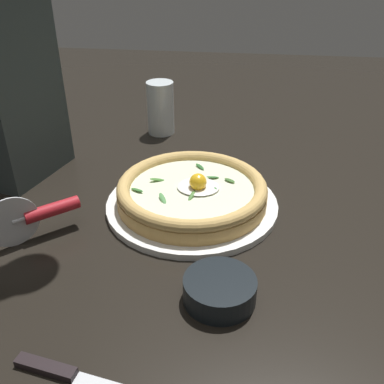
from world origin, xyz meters
name	(u,v)px	position (x,y,z in m)	size (l,w,h in m)	color
ground_plane	(170,207)	(0.00, 0.00, -0.01)	(2.40, 2.40, 0.03)	black
pizza_plate	(192,204)	(0.05, -0.02, 0.01)	(0.32, 0.32, 0.01)	white
pizza	(192,191)	(0.05, -0.02, 0.03)	(0.27, 0.27, 0.06)	tan
side_bowl	(220,290)	(0.11, -0.25, 0.02)	(0.10, 0.10, 0.04)	black
pizza_cutter	(38,214)	(-0.19, -0.14, 0.04)	(0.12, 0.11, 0.09)	silver
table_knife	(72,375)	(-0.04, -0.40, 0.00)	(0.21, 0.05, 0.01)	silver
drinking_glass	(161,112)	(-0.08, 0.32, 0.06)	(0.07, 0.07, 0.13)	silver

